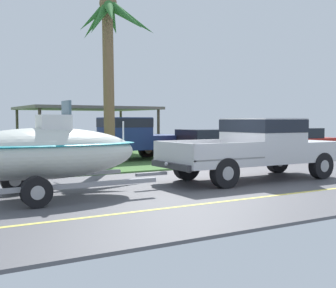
# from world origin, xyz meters

# --- Properties ---
(ground) EXTENTS (36.00, 22.00, 0.11)m
(ground) POSITION_xyz_m (0.00, 8.38, -0.01)
(ground) COLOR #4C4C51
(pickup_truck_towing) EXTENTS (5.83, 2.14, 1.84)m
(pickup_truck_towing) POSITION_xyz_m (2.14, 0.66, 1.03)
(pickup_truck_towing) COLOR silver
(pickup_truck_towing) RESTS_ON ground
(boat_on_trailer) EXTENTS (5.72, 2.34, 2.24)m
(boat_on_trailer) POSITION_xyz_m (-4.44, 0.66, 1.03)
(boat_on_trailer) COLOR gray
(boat_on_trailer) RESTS_ON ground
(parked_pickup_background) EXTENTS (6.00, 2.13, 1.90)m
(parked_pickup_background) POSITION_xyz_m (1.00, 8.04, 1.06)
(parked_pickup_background) COLOR navy
(parked_pickup_background) RESTS_ON ground
(parked_sedan_near) EXTENTS (4.62, 1.95, 1.38)m
(parked_sedan_near) POSITION_xyz_m (4.51, 6.28, 0.67)
(parked_sedan_near) COLOR #B21E19
(parked_sedan_near) RESTS_ON ground
(parked_sedan_far) EXTENTS (4.31, 1.84, 1.38)m
(parked_sedan_far) POSITION_xyz_m (9.87, 6.48, 0.67)
(parked_sedan_far) COLOR #B21E19
(parked_sedan_far) RESTS_ON ground
(carport_awning) EXTENTS (6.46, 5.04, 2.46)m
(carport_awning) POSITION_xyz_m (0.93, 12.41, 2.34)
(carport_awning) COLOR #4C4238
(carport_awning) RESTS_ON ground
(palm_tree_mid) EXTENTS (3.09, 3.37, 6.40)m
(palm_tree_mid) POSITION_xyz_m (-0.53, 5.82, 4.79)
(palm_tree_mid) COLOR brown
(palm_tree_mid) RESTS_ON ground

